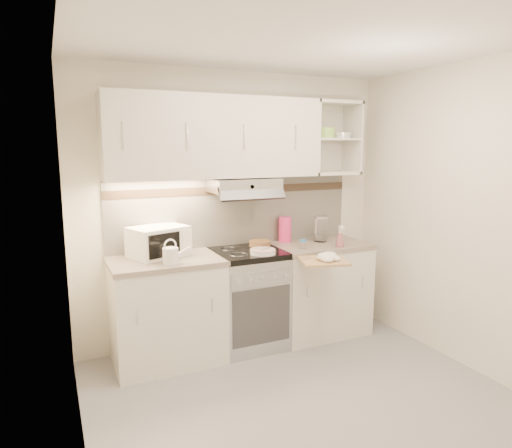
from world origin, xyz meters
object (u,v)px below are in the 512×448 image
at_px(plate_stack, 263,252).
at_px(pink_pitcher, 285,229).
at_px(spray_bottle, 340,238).
at_px(microwave, 158,241).
at_px(watering_can, 171,255).
at_px(cutting_board, 323,261).
at_px(glass_jar, 321,229).
at_px(electric_range, 248,298).

bearing_deg(plate_stack, pink_pitcher, 42.06).
bearing_deg(plate_stack, spray_bottle, -2.96).
height_order(microwave, watering_can, microwave).
relative_size(watering_can, pink_pitcher, 0.97).
distance_m(microwave, cutting_board, 1.41).
height_order(microwave, glass_jar, microwave).
height_order(electric_range, microwave, microwave).
xyz_separation_m(plate_stack, glass_jar, (0.74, 0.24, 0.11)).
relative_size(electric_range, pink_pitcher, 3.65).
bearing_deg(glass_jar, plate_stack, -162.17).
bearing_deg(microwave, glass_jar, -22.16).
relative_size(watering_can, spray_bottle, 1.13).
bearing_deg(cutting_board, pink_pitcher, 105.85).
height_order(watering_can, glass_jar, glass_jar).
bearing_deg(electric_range, plate_stack, -70.76).
relative_size(plate_stack, glass_jar, 0.88).
height_order(pink_pitcher, cutting_board, pink_pitcher).
xyz_separation_m(electric_range, microwave, (-0.78, 0.12, 0.58)).
relative_size(glass_jar, cutting_board, 0.67).
bearing_deg(cutting_board, electric_range, 149.49).
height_order(electric_range, glass_jar, glass_jar).
distance_m(spray_bottle, cutting_board, 0.48).
relative_size(microwave, spray_bottle, 2.53).
xyz_separation_m(plate_stack, cutting_board, (0.41, -0.33, -0.05)).
relative_size(pink_pitcher, cutting_board, 0.66).
distance_m(pink_pitcher, cutting_board, 0.73).
relative_size(plate_stack, pink_pitcher, 0.90).
relative_size(pink_pitcher, spray_bottle, 1.16).
xyz_separation_m(pink_pitcher, cutting_board, (-0.01, -0.71, -0.15)).
bearing_deg(spray_bottle, microwave, 179.68).
xyz_separation_m(microwave, watering_can, (0.03, -0.31, -0.05)).
height_order(microwave, cutting_board, microwave).
bearing_deg(cutting_board, spray_bottle, 55.27).
xyz_separation_m(microwave, spray_bottle, (1.61, -0.34, -0.04)).
bearing_deg(microwave, cutting_board, -46.76).
xyz_separation_m(electric_range, watering_can, (-0.74, -0.19, 0.52)).
height_order(plate_stack, spray_bottle, spray_bottle).
xyz_separation_m(watering_can, pink_pitcher, (1.23, 0.39, 0.05)).
bearing_deg(pink_pitcher, microwave, 160.11).
height_order(glass_jar, cutting_board, glass_jar).
height_order(electric_range, cutting_board, electric_range).
bearing_deg(spray_bottle, glass_jar, 107.89).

